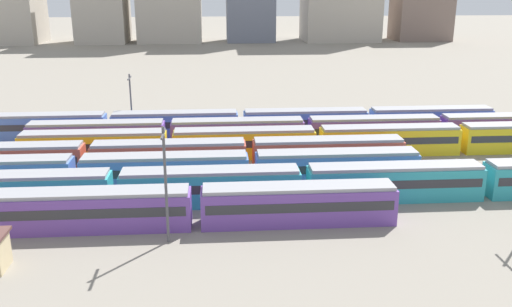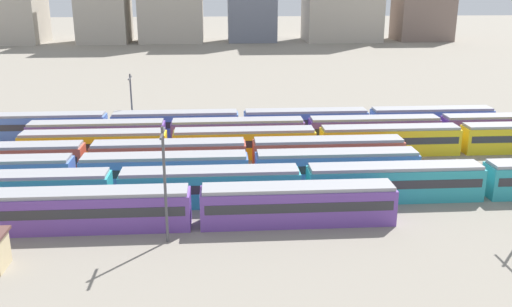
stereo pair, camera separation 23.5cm
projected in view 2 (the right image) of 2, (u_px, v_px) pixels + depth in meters
The scene contains 11 objects.
ground_plane at pixel (69, 174), 65.66m from camera, with size 600.00×600.00×0.00m, color gray.
train_track_0 at pixel (91, 209), 50.62m from camera, with size 55.80×3.06×3.75m.
train_track_1 at pixel (394, 182), 57.54m from camera, with size 93.60×3.06×3.75m.
train_track_2 at pixel (165, 171), 60.92m from camera, with size 55.80×3.06×3.75m.
train_track_3 at pixel (169, 156), 65.87m from camera, with size 55.80×3.06×3.75m.
train_track_4 at pixel (390, 140), 72.69m from camera, with size 93.60×3.06×3.75m.
train_track_5 at pixel (440, 129), 78.22m from camera, with size 112.50×3.06×3.75m.
train_track_6 at pixel (241, 123), 81.35m from camera, with size 74.70×3.06×3.75m.
catenary_pole_0 at pixel (165, 180), 46.98m from camera, with size 0.24×3.20×10.31m.
catenary_pole_1 at pixel (131, 100), 82.21m from camera, with size 0.24×3.20×8.78m.
distant_building_5 at pixel (424, 2), 209.45m from camera, with size 20.06×16.33×27.87m, color #7A665B.
Camera 2 is at (17.64, -47.78, 21.72)m, focal length 39.28 mm.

